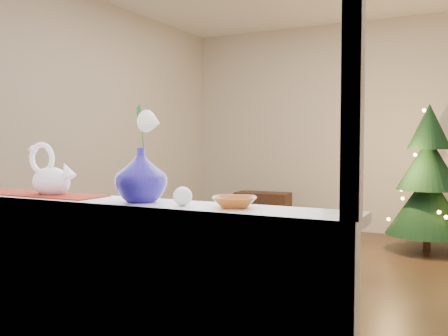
{
  "coord_description": "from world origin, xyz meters",
  "views": [
    {
      "loc": [
        1.42,
        -4.02,
        1.16
      ],
      "look_at": [
        0.1,
        -1.4,
        1.01
      ],
      "focal_mm": 40.0,
      "sensor_mm": 36.0,
      "label": 1
    }
  ],
  "objects_px": {
    "paperweight": "(183,196)",
    "side_table": "(263,212)",
    "xmas_tree": "(428,178)",
    "amber_dish": "(234,203)",
    "swan": "(51,170)",
    "blue_vase": "(141,171)"
  },
  "relations": [
    {
      "from": "paperweight",
      "to": "side_table",
      "type": "height_order",
      "value": "paperweight"
    },
    {
      "from": "xmas_tree",
      "to": "amber_dish",
      "type": "bearing_deg",
      "value": -95.06
    },
    {
      "from": "swan",
      "to": "paperweight",
      "type": "distance_m",
      "value": 0.73
    },
    {
      "from": "paperweight",
      "to": "xmas_tree",
      "type": "bearing_deg",
      "value": 82.23
    },
    {
      "from": "blue_vase",
      "to": "paperweight",
      "type": "relative_size",
      "value": 3.47
    },
    {
      "from": "swan",
      "to": "paperweight",
      "type": "xyz_separation_m",
      "value": [
        0.72,
        -0.04,
        -0.08
      ]
    },
    {
      "from": "blue_vase",
      "to": "amber_dish",
      "type": "height_order",
      "value": "blue_vase"
    },
    {
      "from": "swan",
      "to": "xmas_tree",
      "type": "distance_m",
      "value": 4.2
    },
    {
      "from": "paperweight",
      "to": "amber_dish",
      "type": "distance_m",
      "value": 0.2
    },
    {
      "from": "blue_vase",
      "to": "paperweight",
      "type": "height_order",
      "value": "blue_vase"
    },
    {
      "from": "swan",
      "to": "side_table",
      "type": "bearing_deg",
      "value": 106.81
    },
    {
      "from": "amber_dish",
      "to": "side_table",
      "type": "relative_size",
      "value": 0.21
    },
    {
      "from": "blue_vase",
      "to": "side_table",
      "type": "bearing_deg",
      "value": 106.01
    },
    {
      "from": "amber_dish",
      "to": "xmas_tree",
      "type": "relative_size",
      "value": 0.09
    },
    {
      "from": "swan",
      "to": "amber_dish",
      "type": "relative_size",
      "value": 1.9
    },
    {
      "from": "xmas_tree",
      "to": "side_table",
      "type": "distance_m",
      "value": 2.08
    },
    {
      "from": "paperweight",
      "to": "side_table",
      "type": "relative_size",
      "value": 0.11
    },
    {
      "from": "xmas_tree",
      "to": "swan",
      "type": "bearing_deg",
      "value": -107.71
    },
    {
      "from": "side_table",
      "to": "swan",
      "type": "bearing_deg",
      "value": -84.43
    },
    {
      "from": "paperweight",
      "to": "side_table",
      "type": "xyz_separation_m",
      "value": [
        -1.44,
        4.31,
        -0.7
      ]
    },
    {
      "from": "blue_vase",
      "to": "amber_dish",
      "type": "xyz_separation_m",
      "value": [
        0.41,
        0.01,
        -0.11
      ]
    },
    {
      "from": "blue_vase",
      "to": "paperweight",
      "type": "distance_m",
      "value": 0.24
    }
  ]
}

